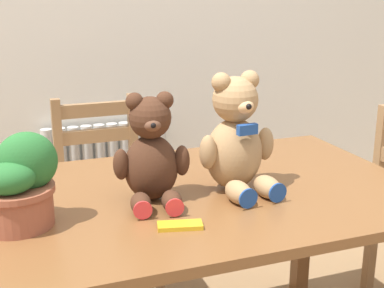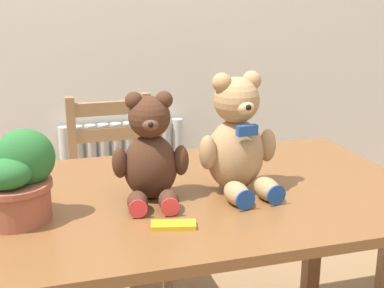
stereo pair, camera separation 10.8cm
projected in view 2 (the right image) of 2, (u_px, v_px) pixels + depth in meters
name	position (u px, v px, depth m)	size (l,w,h in m)	color
radiator	(124.00, 188.00, 2.89)	(0.67, 0.10, 0.66)	beige
dining_table	(187.00, 220.00, 1.67)	(1.45, 0.87, 0.73)	brown
wooden_chair_behind	(117.00, 194.00, 2.38)	(0.38, 0.41, 0.87)	#997047
teddy_bear_left	(150.00, 155.00, 1.55)	(0.23, 0.24, 0.32)	#472819
teddy_bear_right	(237.00, 141.00, 1.62)	(0.26, 0.26, 0.37)	tan
potted_plant	(16.00, 180.00, 1.42)	(0.22, 0.20, 0.25)	#9E5138
chocolate_bar	(173.00, 225.00, 1.40)	(0.12, 0.05, 0.01)	gold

